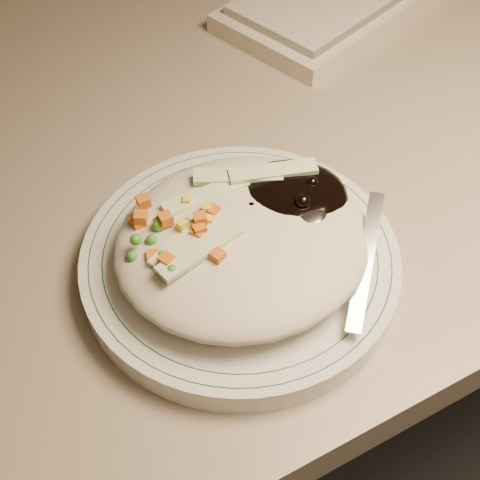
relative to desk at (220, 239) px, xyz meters
name	(u,v)px	position (x,y,z in m)	size (l,w,h in m)	color
desk	(220,239)	(0.00, 0.00, 0.00)	(1.40, 0.70, 0.74)	gray
plate	(240,262)	(-0.08, -0.19, 0.21)	(0.24, 0.24, 0.02)	silver
plate_rim	(240,254)	(-0.08, -0.19, 0.22)	(0.23, 0.23, 0.00)	#144723
meal	(246,234)	(-0.07, -0.19, 0.24)	(0.21, 0.19, 0.05)	#C0B59B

